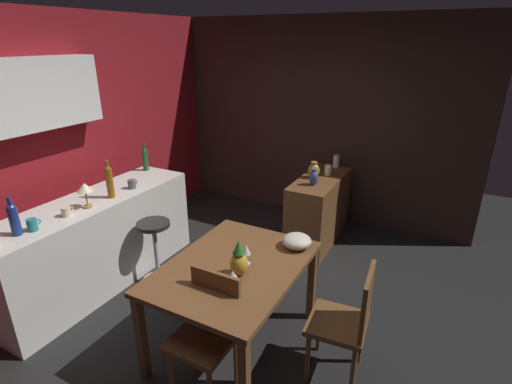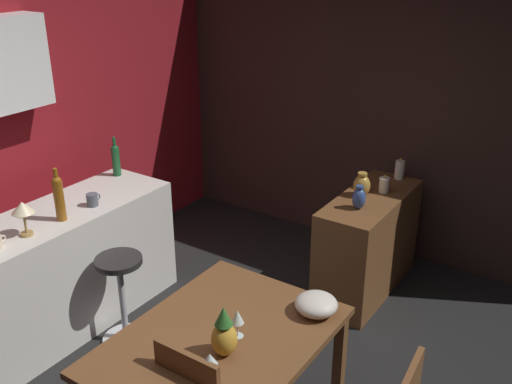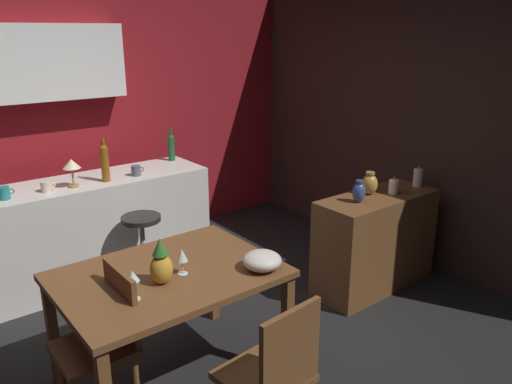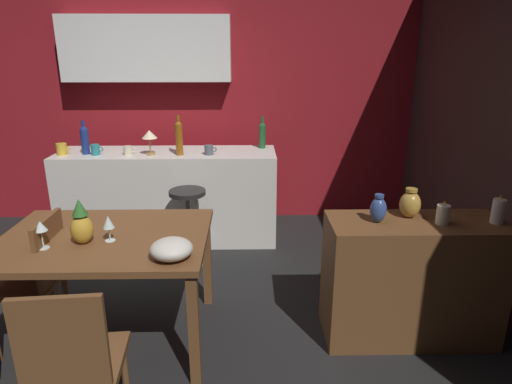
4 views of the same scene
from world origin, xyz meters
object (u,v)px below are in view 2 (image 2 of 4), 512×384
object	(u,v)px
wine_bottle_amber	(59,196)
counter_lamp	(23,210)
pillar_candle_short	(384,185)
vase_brass	(362,185)
wine_bottle_green	(116,159)
pineapple_centerpiece	(224,334)
bar_stool	(122,298)
fruit_bowl	(316,304)
pillar_candle_tall	(400,170)
dining_table	(220,350)
wine_glass_left	(237,318)
sideboard_cabinet	(368,244)
wine_glass_right	(210,361)
vase_ceramic_blue	(359,198)
cup_slate	(92,200)

from	to	relation	value
wine_bottle_amber	counter_lamp	world-z (taller)	wine_bottle_amber
pillar_candle_short	vase_brass	bearing A→B (deg)	144.18
wine_bottle_green	pineapple_centerpiece	bearing A→B (deg)	-120.66
bar_stool	fruit_bowl	size ratio (longest dim) A/B	2.85
bar_stool	pillar_candle_tall	size ratio (longest dim) A/B	3.76
dining_table	wine_bottle_green	size ratio (longest dim) A/B	3.99
dining_table	pillar_candle_tall	size ratio (longest dim) A/B	7.11
bar_stool	wine_glass_left	distance (m)	1.34
pillar_candle_tall	wine_glass_left	bearing A→B (deg)	-178.96
fruit_bowl	sideboard_cabinet	bearing A→B (deg)	12.11
wine_glass_right	dining_table	bearing A→B (deg)	30.29
pillar_candle_short	pineapple_centerpiece	bearing A→B (deg)	-178.34
bar_stool	wine_bottle_green	distance (m)	1.18
pillar_candle_short	vase_ceramic_blue	xyz separation A→B (m)	(-0.39, 0.04, 0.02)
sideboard_cabinet	pillar_candle_tall	size ratio (longest dim) A/B	6.13
sideboard_cabinet	vase_brass	bearing A→B (deg)	112.15
dining_table	cup_slate	world-z (taller)	cup_slate
bar_stool	sideboard_cabinet	bearing A→B (deg)	-35.28
fruit_bowl	wine_bottle_green	distance (m)	2.21
dining_table	wine_bottle_amber	world-z (taller)	wine_bottle_amber
sideboard_cabinet	counter_lamp	world-z (taller)	counter_lamp
dining_table	counter_lamp	distance (m)	1.58
wine_bottle_amber	wine_bottle_green	size ratio (longest dim) A/B	1.16
bar_stool	vase_brass	bearing A→B (deg)	-33.94
vase_brass	cup_slate	bearing A→B (deg)	133.99
wine_glass_left	vase_ceramic_blue	distance (m)	1.64
dining_table	counter_lamp	bearing A→B (deg)	90.56
wine_glass_left	cup_slate	xyz separation A→B (m)	(0.47, 1.59, 0.09)
vase_ceramic_blue	fruit_bowl	bearing A→B (deg)	-165.67
fruit_bowl	vase_brass	world-z (taller)	vase_brass
pineapple_centerpiece	vase_ceramic_blue	distance (m)	1.79
dining_table	wine_glass_right	xyz separation A→B (m)	(-0.29, -0.17, 0.22)
bar_stool	wine_glass_left	xyz separation A→B (m)	(-0.30, -1.20, 0.50)
wine_glass_left	pineapple_centerpiece	size ratio (longest dim) A/B	0.58
wine_glass_left	vase_ceramic_blue	bearing A→B (deg)	2.59
wine_glass_right	wine_bottle_green	size ratio (longest dim) A/B	0.53
wine_glass_right	cup_slate	distance (m)	1.88
wine_bottle_green	vase_brass	size ratio (longest dim) A/B	1.68
pineapple_centerpiece	fruit_bowl	distance (m)	0.60
wine_glass_left	counter_lamp	world-z (taller)	counter_lamp
sideboard_cabinet	pillar_candle_short	bearing A→B (deg)	-17.72
wine_glass_left	pillar_candle_short	xyz separation A→B (m)	(2.02, 0.04, 0.02)
bar_stool	vase_ceramic_blue	xyz separation A→B (m)	(1.33, -1.13, 0.54)
wine_bottle_amber	pillar_candle_short	bearing A→B (deg)	-40.42
wine_glass_right	wine_glass_left	bearing A→B (deg)	15.41
bar_stool	pineapple_centerpiece	world-z (taller)	pineapple_centerpiece
vase_ceramic_blue	bar_stool	bearing A→B (deg)	139.72
wine_glass_left	pillar_candle_short	bearing A→B (deg)	1.04
pineapple_centerpiece	vase_ceramic_blue	xyz separation A→B (m)	(1.78, 0.10, 0.05)
wine_glass_left	pillar_candle_short	distance (m)	2.02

